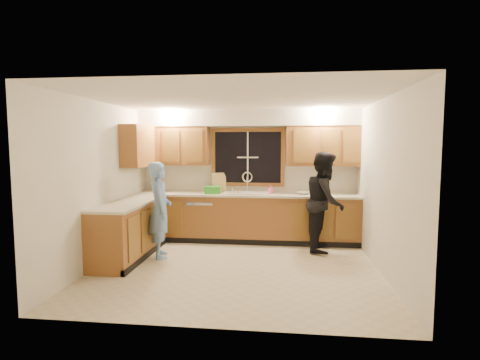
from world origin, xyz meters
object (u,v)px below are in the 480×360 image
object	(u,v)px
man	(160,210)
dishwasher	(203,219)
sink	(246,196)
stove	(114,239)
woman	(325,201)
bowl	(304,193)
dish_crate	(213,190)
knife_block	(157,187)
soap_bottle	(271,189)

from	to	relation	value
man	dishwasher	bearing A→B (deg)	-42.02
sink	dishwasher	distance (m)	0.96
man	stove	bearing A→B (deg)	121.33
stove	woman	bearing A→B (deg)	22.38
sink	bowl	bearing A→B (deg)	-0.96
dishwasher	dish_crate	distance (m)	0.62
bowl	dishwasher	bearing A→B (deg)	179.89
woman	dish_crate	bearing A→B (deg)	88.15
bowl	stove	bearing A→B (deg)	-147.93
stove	woman	distance (m)	3.51
man	dish_crate	distance (m)	1.33
dishwasher	woman	xyz separation A→B (m)	(2.27, -0.48, 0.45)
man	bowl	xyz separation A→B (m)	(2.39, 1.17, 0.16)
stove	bowl	xyz separation A→B (m)	(2.88, 1.81, 0.50)
stove	knife_block	bearing A→B (deg)	89.75
knife_block	man	bearing A→B (deg)	-93.07
sink	knife_block	bearing A→B (deg)	176.74
sink	dishwasher	bearing A→B (deg)	-179.01
sink	knife_block	xyz separation A→B (m)	(-1.79, 0.10, 0.15)
sink	man	distance (m)	1.77
dishwasher	man	world-z (taller)	man
dish_crate	soap_bottle	xyz separation A→B (m)	(1.10, 0.10, 0.01)
dishwasher	stove	xyz separation A→B (m)	(-0.95, -1.81, 0.04)
soap_bottle	bowl	world-z (taller)	soap_bottle
man	knife_block	size ratio (longest dim) A/B	7.88
dishwasher	dish_crate	size ratio (longest dim) A/B	2.74
dishwasher	man	bearing A→B (deg)	-111.24
dishwasher	man	xyz separation A→B (m)	(-0.46, -1.18, 0.37)
stove	man	size ratio (longest dim) A/B	0.57
dishwasher	bowl	xyz separation A→B (m)	(1.93, -0.00, 0.54)
soap_bottle	bowl	distance (m)	0.63
sink	dish_crate	world-z (taller)	sink
bowl	sink	bearing A→B (deg)	179.04
sink	man	xyz separation A→B (m)	(-1.31, -1.19, -0.08)
sink	dish_crate	distance (m)	0.65
knife_block	dish_crate	distance (m)	1.16
dishwasher	soap_bottle	xyz separation A→B (m)	(1.31, 0.06, 0.59)
sink	dishwasher	world-z (taller)	sink
dish_crate	bowl	bearing A→B (deg)	1.31
sink	woman	world-z (taller)	woman
stove	dish_crate	bearing A→B (deg)	56.72
dishwasher	stove	size ratio (longest dim) A/B	0.91
woman	knife_block	bearing A→B (deg)	89.63
dishwasher	knife_block	xyz separation A→B (m)	(-0.94, 0.12, 0.61)
dishwasher	bowl	bearing A→B (deg)	-0.11
sink	stove	xyz separation A→B (m)	(-1.80, -1.82, -0.41)
dishwasher	knife_block	bearing A→B (deg)	172.94
dishwasher	sink	bearing A→B (deg)	0.99
dishwasher	bowl	size ratio (longest dim) A/B	3.70
sink	man	world-z (taller)	man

